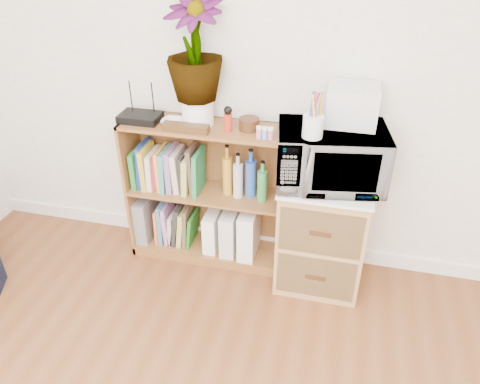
% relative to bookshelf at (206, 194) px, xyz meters
% --- Properties ---
extents(skirting_board, '(4.00, 0.02, 0.10)m').
position_rel_bookshelf_xyz_m(skirting_board, '(0.35, 0.14, -0.42)').
color(skirting_board, white).
rests_on(skirting_board, ground).
extents(bookshelf, '(1.00, 0.30, 0.95)m').
position_rel_bookshelf_xyz_m(bookshelf, '(0.00, 0.00, 0.00)').
color(bookshelf, brown).
rests_on(bookshelf, ground).
extents(wicker_unit, '(0.50, 0.45, 0.70)m').
position_rel_bookshelf_xyz_m(wicker_unit, '(0.75, -0.08, -0.12)').
color(wicker_unit, '#9E7542').
rests_on(wicker_unit, ground).
extents(microwave, '(0.64, 0.48, 0.32)m').
position_rel_bookshelf_xyz_m(microwave, '(0.75, -0.08, 0.41)').
color(microwave, silver).
rests_on(microwave, wicker_unit).
extents(pen_cup, '(0.11, 0.11, 0.12)m').
position_rel_bookshelf_xyz_m(pen_cup, '(0.65, -0.20, 0.63)').
color(pen_cup, silver).
rests_on(pen_cup, microwave).
extents(small_appliance, '(0.27, 0.22, 0.21)m').
position_rel_bookshelf_xyz_m(small_appliance, '(0.83, 0.01, 0.67)').
color(small_appliance, silver).
rests_on(small_appliance, microwave).
extents(router, '(0.24, 0.16, 0.04)m').
position_rel_bookshelf_xyz_m(router, '(-0.39, -0.02, 0.50)').
color(router, black).
rests_on(router, bookshelf).
extents(white_bowl, '(0.13, 0.13, 0.03)m').
position_rel_bookshelf_xyz_m(white_bowl, '(-0.18, -0.03, 0.49)').
color(white_bowl, white).
rests_on(white_bowl, bookshelf).
extents(plant_pot, '(0.18, 0.18, 0.15)m').
position_rel_bookshelf_xyz_m(plant_pot, '(-0.04, 0.02, 0.55)').
color(plant_pot, white).
rests_on(plant_pot, bookshelf).
extents(potted_plant, '(0.32, 0.32, 0.57)m').
position_rel_bookshelf_xyz_m(potted_plant, '(-0.04, 0.02, 0.92)').
color(potted_plant, '#3F742E').
rests_on(potted_plant, plant_pot).
extents(trinket_box, '(0.27, 0.07, 0.04)m').
position_rel_bookshelf_xyz_m(trinket_box, '(-0.07, -0.10, 0.50)').
color(trinket_box, '#36210E').
rests_on(trinket_box, bookshelf).
extents(kokeshi_doll, '(0.05, 0.05, 0.10)m').
position_rel_bookshelf_xyz_m(kokeshi_doll, '(0.16, -0.04, 0.53)').
color(kokeshi_doll, '#B22816').
rests_on(kokeshi_doll, bookshelf).
extents(wooden_bowl, '(0.12, 0.12, 0.07)m').
position_rel_bookshelf_xyz_m(wooden_bowl, '(0.27, 0.01, 0.51)').
color(wooden_bowl, '#3A230F').
rests_on(wooden_bowl, bookshelf).
extents(paint_jars, '(0.12, 0.04, 0.06)m').
position_rel_bookshelf_xyz_m(paint_jars, '(0.38, -0.09, 0.51)').
color(paint_jars, '#CC718A').
rests_on(paint_jars, bookshelf).
extents(file_box, '(0.09, 0.25, 0.31)m').
position_rel_bookshelf_xyz_m(file_box, '(-0.44, 0.00, -0.25)').
color(file_box, slate).
rests_on(file_box, bookshelf).
extents(magazine_holder_left, '(0.08, 0.21, 0.27)m').
position_rel_bookshelf_xyz_m(magazine_holder_left, '(0.04, -0.01, -0.27)').
color(magazine_holder_left, white).
rests_on(magazine_holder_left, bookshelf).
extents(magazine_holder_mid, '(0.10, 0.24, 0.30)m').
position_rel_bookshelf_xyz_m(magazine_holder_mid, '(0.16, -0.01, -0.25)').
color(magazine_holder_mid, silver).
rests_on(magazine_holder_mid, bookshelf).
extents(magazine_holder_right, '(0.11, 0.27, 0.33)m').
position_rel_bookshelf_xyz_m(magazine_holder_right, '(0.28, -0.01, -0.24)').
color(magazine_holder_right, white).
rests_on(magazine_holder_right, bookshelf).
extents(cookbooks, '(0.44, 0.20, 0.31)m').
position_rel_bookshelf_xyz_m(cookbooks, '(-0.24, 0.00, 0.16)').
color(cookbooks, '#1F762B').
rests_on(cookbooks, bookshelf).
extents(liquor_bottles, '(0.29, 0.07, 0.32)m').
position_rel_bookshelf_xyz_m(liquor_bottles, '(0.25, 0.00, 0.17)').
color(liquor_bottles, '#BE8223').
rests_on(liquor_bottles, bookshelf).
extents(lower_books, '(0.27, 0.19, 0.30)m').
position_rel_bookshelf_xyz_m(lower_books, '(-0.23, 0.00, -0.27)').
color(lower_books, orange).
rests_on(lower_books, bookshelf).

